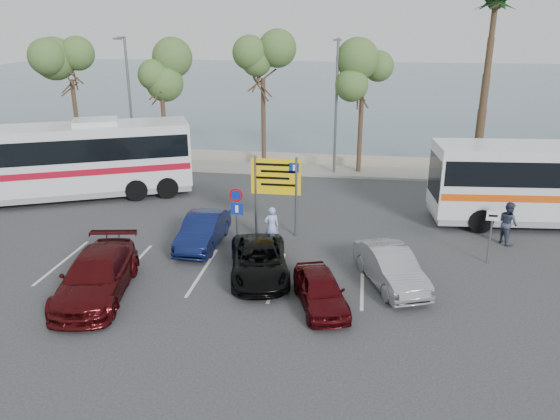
# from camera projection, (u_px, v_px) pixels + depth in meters

# --- Properties ---
(ground) EXTENTS (120.00, 120.00, 0.00)m
(ground) POSITION_uv_depth(u_px,v_px,m) (239.00, 263.00, 21.78)
(ground) COLOR #2E2E30
(ground) RESTS_ON ground
(kerb_strip) EXTENTS (44.00, 2.40, 0.15)m
(kerb_strip) POSITION_uv_depth(u_px,v_px,m) (287.00, 169.00, 34.80)
(kerb_strip) COLOR gray
(kerb_strip) RESTS_ON ground
(seawall) EXTENTS (48.00, 0.80, 0.60)m
(seawall) POSITION_uv_depth(u_px,v_px,m) (291.00, 158.00, 36.59)
(seawall) COLOR #A09280
(seawall) RESTS_ON ground
(sea) EXTENTS (140.00, 140.00, 0.00)m
(sea) POSITION_uv_depth(u_px,v_px,m) (332.00, 86.00, 77.69)
(sea) COLOR #466371
(sea) RESTS_ON ground
(tree_far_left) EXTENTS (3.20, 3.20, 7.60)m
(tree_far_left) POSITION_uv_depth(u_px,v_px,m) (70.00, 66.00, 34.69)
(tree_far_left) COLOR #382619
(tree_far_left) RESTS_ON kerb_strip
(tree_left) EXTENTS (3.20, 3.20, 7.20)m
(tree_left) POSITION_uv_depth(u_px,v_px,m) (160.00, 72.00, 33.95)
(tree_left) COLOR #382619
(tree_left) RESTS_ON kerb_strip
(tree_mid) EXTENTS (3.20, 3.20, 8.00)m
(tree_mid) POSITION_uv_depth(u_px,v_px,m) (263.00, 63.00, 32.81)
(tree_mid) COLOR #382619
(tree_mid) RESTS_ON kerb_strip
(tree_right) EXTENTS (3.20, 3.20, 7.40)m
(tree_right) POSITION_uv_depth(u_px,v_px,m) (363.00, 73.00, 32.12)
(tree_right) COLOR #382619
(tree_right) RESTS_ON kerb_strip
(palm_tree) EXTENTS (4.80, 4.80, 11.20)m
(palm_tree) POSITION_uv_depth(u_px,v_px,m) (495.00, 5.00, 29.90)
(palm_tree) COLOR #382619
(palm_tree) RESTS_ON kerb_strip
(street_lamp_left) EXTENTS (0.45, 1.15, 8.01)m
(street_lamp_left) POSITION_uv_depth(u_px,v_px,m) (129.00, 96.00, 34.25)
(street_lamp_left) COLOR slate
(street_lamp_left) RESTS_ON kerb_strip
(street_lamp_right) EXTENTS (0.45, 1.15, 8.01)m
(street_lamp_right) POSITION_uv_depth(u_px,v_px,m) (336.00, 100.00, 32.41)
(street_lamp_right) COLOR slate
(street_lamp_right) RESTS_ON kerb_strip
(direction_sign) EXTENTS (2.20, 0.12, 3.60)m
(direction_sign) POSITION_uv_depth(u_px,v_px,m) (276.00, 183.00, 23.80)
(direction_sign) COLOR slate
(direction_sign) RESTS_ON ground
(sign_no_stop) EXTENTS (0.60, 0.08, 2.35)m
(sign_no_stop) POSITION_uv_depth(u_px,v_px,m) (236.00, 205.00, 23.56)
(sign_no_stop) COLOR slate
(sign_no_stop) RESTS_ON ground
(sign_parking) EXTENTS (0.50, 0.07, 2.25)m
(sign_parking) POSITION_uv_depth(u_px,v_px,m) (237.00, 221.00, 22.05)
(sign_parking) COLOR slate
(sign_parking) RESTS_ON ground
(sign_taxi) EXTENTS (0.50, 0.07, 2.20)m
(sign_taxi) POSITION_uv_depth(u_px,v_px,m) (491.00, 229.00, 21.30)
(sign_taxi) COLOR slate
(sign_taxi) RESTS_ON ground
(lane_markings) EXTENTS (12.02, 4.20, 0.01)m
(lane_markings) POSITION_uv_depth(u_px,v_px,m) (204.00, 271.00, 21.00)
(lane_markings) COLOR silver
(lane_markings) RESTS_ON ground
(coach_bus_left) EXTENTS (13.51, 8.14, 4.21)m
(coach_bus_left) POSITION_uv_depth(u_px,v_px,m) (60.00, 164.00, 28.75)
(coach_bus_left) COLOR silver
(coach_bus_left) RESTS_ON ground
(car_blue) EXTENTS (1.46, 4.15, 1.36)m
(car_blue) POSITION_uv_depth(u_px,v_px,m) (203.00, 230.00, 23.21)
(car_blue) COLOR #0F1846
(car_blue) RESTS_ON ground
(car_maroon) EXTENTS (3.00, 5.52, 1.52)m
(car_maroon) POSITION_uv_depth(u_px,v_px,m) (96.00, 276.00, 18.96)
(car_maroon) COLOR #480C0E
(car_maroon) RESTS_ON ground
(car_red) EXTENTS (2.45, 3.83, 1.21)m
(car_red) POSITION_uv_depth(u_px,v_px,m) (320.00, 290.00, 18.30)
(car_red) COLOR #460A0E
(car_red) RESTS_ON ground
(suv_black) EXTENTS (3.04, 4.89, 1.26)m
(suv_black) POSITION_uv_depth(u_px,v_px,m) (259.00, 261.00, 20.44)
(suv_black) COLOR black
(suv_black) RESTS_ON ground
(car_silver_b) EXTENTS (2.84, 4.39, 1.37)m
(car_silver_b) POSITION_uv_depth(u_px,v_px,m) (391.00, 267.00, 19.78)
(car_silver_b) COLOR #949499
(car_silver_b) RESTS_ON ground
(pedestrian_near) EXTENTS (0.74, 0.61, 1.76)m
(pedestrian_near) POSITION_uv_depth(u_px,v_px,m) (272.00, 227.00, 23.09)
(pedestrian_near) COLOR #9AADE0
(pedestrian_near) RESTS_ON ground
(pedestrian_far) EXTENTS (1.00, 1.11, 1.87)m
(pedestrian_far) POSITION_uv_depth(u_px,v_px,m) (508.00, 223.00, 23.36)
(pedestrian_far) COLOR #383D54
(pedestrian_far) RESTS_ON ground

